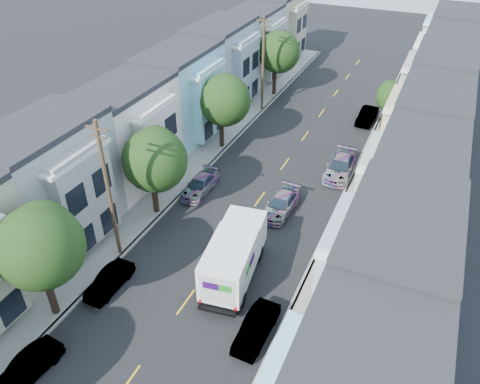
% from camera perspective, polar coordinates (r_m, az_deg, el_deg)
% --- Properties ---
extents(ground, '(160.00, 160.00, 0.00)m').
position_cam_1_polar(ground, '(29.61, -6.63, -13.20)').
color(ground, black).
rests_on(ground, ground).
extents(road_slab, '(12.00, 70.00, 0.02)m').
position_cam_1_polar(road_slab, '(40.03, 4.05, 1.40)').
color(road_slab, black).
rests_on(road_slab, ground).
extents(curb_left, '(0.30, 70.00, 0.15)m').
position_cam_1_polar(curb_left, '(42.08, -3.68, 3.31)').
color(curb_left, gray).
rests_on(curb_left, ground).
extents(curb_right, '(0.30, 70.00, 0.15)m').
position_cam_1_polar(curb_right, '(38.74, 12.43, -0.55)').
color(curb_right, gray).
rests_on(curb_right, ground).
extents(sidewalk_left, '(2.60, 70.00, 0.15)m').
position_cam_1_polar(sidewalk_left, '(42.63, -5.23, 3.68)').
color(sidewalk_left, gray).
rests_on(sidewalk_left, ground).
extents(sidewalk_right, '(2.60, 70.00, 0.15)m').
position_cam_1_polar(sidewalk_right, '(38.59, 14.29, -1.00)').
color(sidewalk_right, gray).
rests_on(sidewalk_right, ground).
extents(centerline, '(0.12, 70.00, 0.01)m').
position_cam_1_polar(centerline, '(40.03, 4.05, 1.39)').
color(centerline, gold).
rests_on(centerline, ground).
extents(townhouse_row_left, '(5.00, 70.00, 8.50)m').
position_cam_1_polar(townhouse_row_left, '(44.45, -9.54, 4.58)').
color(townhouse_row_left, '#A7B4A8').
rests_on(townhouse_row_left, ground).
extents(townhouse_row_right, '(5.00, 70.00, 8.50)m').
position_cam_1_polar(townhouse_row_right, '(38.45, 19.77, -2.41)').
color(townhouse_row_right, '#A7B4A8').
rests_on(townhouse_row_right, ground).
extents(tree_b, '(4.70, 4.70, 7.70)m').
position_cam_1_polar(tree_b, '(27.17, -23.28, -6.17)').
color(tree_b, black).
rests_on(tree_b, ground).
extents(tree_c, '(4.70, 4.70, 7.12)m').
position_cam_1_polar(tree_c, '(34.06, -10.46, 3.82)').
color(tree_c, black).
rests_on(tree_c, ground).
extents(tree_d, '(4.70, 4.70, 7.19)m').
position_cam_1_polar(tree_d, '(42.84, -1.99, 11.10)').
color(tree_d, black).
rests_on(tree_d, ground).
extents(tree_e, '(4.70, 4.70, 7.46)m').
position_cam_1_polar(tree_e, '(54.87, 4.67, 16.62)').
color(tree_e, black).
rests_on(tree_e, ground).
extents(tree_far_r, '(2.97, 2.97, 5.01)m').
position_cam_1_polar(tree_far_r, '(49.17, 17.79, 10.94)').
color(tree_far_r, black).
rests_on(tree_far_r, ground).
extents(utility_pole_near, '(1.60, 0.26, 10.00)m').
position_cam_1_polar(utility_pole_near, '(30.50, -15.70, -0.04)').
color(utility_pole_near, '#42301E').
rests_on(utility_pole_near, ground).
extents(utility_pole_far, '(1.60, 0.26, 10.00)m').
position_cam_1_polar(utility_pole_far, '(50.78, 2.82, 15.28)').
color(utility_pole_far, '#42301E').
rests_on(utility_pole_far, ground).
extents(fedex_truck, '(2.64, 6.86, 3.29)m').
position_cam_1_polar(fedex_truck, '(29.71, -0.72, -7.71)').
color(fedex_truck, white).
rests_on(fedex_truck, ground).
extents(lead_sedan, '(2.07, 4.58, 1.35)m').
position_cam_1_polar(lead_sedan, '(36.08, 5.02, -1.50)').
color(lead_sedan, black).
rests_on(lead_sedan, ground).
extents(parked_left_b, '(1.71, 3.89, 1.26)m').
position_cam_1_polar(parked_left_b, '(28.01, -24.46, -18.95)').
color(parked_left_b, black).
rests_on(parked_left_b, ground).
extents(parked_left_c, '(1.33, 3.68, 1.22)m').
position_cam_1_polar(parked_left_c, '(30.88, -15.62, -10.44)').
color(parked_left_c, '#9CA2A9').
rests_on(parked_left_c, ground).
extents(parked_left_d, '(1.83, 4.30, 1.29)m').
position_cam_1_polar(parked_left_d, '(38.34, -4.93, 0.84)').
color(parked_left_d, '#34020B').
rests_on(parked_left_d, ground).
extents(parked_right_b, '(1.52, 4.00, 1.32)m').
position_cam_1_polar(parked_right_b, '(27.29, 2.00, -16.25)').
color(parked_right_b, white).
rests_on(parked_right_b, ground).
extents(parked_right_c, '(2.28, 5.16, 1.53)m').
position_cam_1_polar(parked_right_c, '(41.30, 12.11, 3.02)').
color(parked_right_c, black).
rests_on(parked_right_c, ground).
extents(parked_right_d, '(1.69, 4.28, 1.40)m').
position_cam_1_polar(parked_right_d, '(51.31, 15.22, 8.94)').
color(parked_right_d, '#0E1038').
rests_on(parked_right_d, ground).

